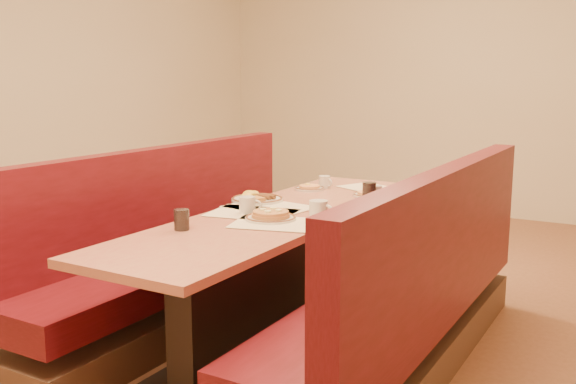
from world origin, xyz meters
The scene contains 18 objects.
ground centered at (0.00, 0.00, 0.00)m, with size 8.00×8.00×0.00m, color #9E6647.
diner_table centered at (0.00, 0.00, 0.37)m, with size 0.70×2.50×0.75m.
booth_left centered at (-0.73, 0.00, 0.36)m, with size 0.55×2.50×1.05m.
booth_right centered at (0.73, 0.00, 0.36)m, with size 0.55×2.50×1.05m.
placemat_near_left centered at (-0.12, -0.11, 0.75)m, with size 0.44×0.33×0.00m, color beige.
placemat_near_right centered at (0.12, -0.26, 0.75)m, with size 0.42×0.32×0.00m, color beige.
placemat_far_left centered at (-0.12, 0.07, 0.75)m, with size 0.45×0.34×0.00m, color beige.
placemat_far_right centered at (0.12, 0.93, 0.75)m, with size 0.37×0.28×0.00m, color beige.
pancake_plate centered at (0.05, -0.20, 0.77)m, with size 0.26×0.26×0.06m.
eggs_plate centered at (-0.28, 0.18, 0.77)m, with size 0.30×0.30×0.06m.
extra_plate_mid centered at (0.22, 0.67, 0.76)m, with size 0.19×0.19×0.04m.
extra_plate_far centered at (-0.20, 0.69, 0.76)m, with size 0.19×0.19×0.04m.
coffee_mug_a centered at (0.27, -0.08, 0.80)m, with size 0.13×0.10×0.10m.
coffee_mug_b centered at (-0.13, -0.13, 0.80)m, with size 0.12×0.09×0.09m.
coffee_mug_c centered at (0.28, 0.64, 0.79)m, with size 0.10×0.07×0.08m.
coffee_mug_d centered at (-0.15, 0.79, 0.79)m, with size 0.11×0.08×0.08m.
soda_tumbler_near centered at (-0.20, -0.59, 0.80)m, with size 0.07×0.07×0.10m.
soda_tumbler_mid centered at (0.28, 0.53, 0.81)m, with size 0.08×0.08×0.11m.
Camera 1 is at (1.74, -2.91, 1.47)m, focal length 40.00 mm.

